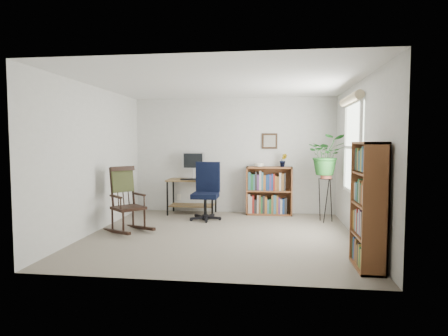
# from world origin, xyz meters

# --- Properties ---
(floor) EXTENTS (4.20, 4.00, 0.00)m
(floor) POSITION_xyz_m (0.00, 0.00, 0.00)
(floor) COLOR gray
(floor) RESTS_ON ground
(ceiling) EXTENTS (4.20, 4.00, 0.00)m
(ceiling) POSITION_xyz_m (0.00, 0.00, 2.40)
(ceiling) COLOR silver
(ceiling) RESTS_ON ground
(wall_back) EXTENTS (4.20, 0.00, 2.40)m
(wall_back) POSITION_xyz_m (0.00, 2.00, 1.20)
(wall_back) COLOR silver
(wall_back) RESTS_ON ground
(wall_front) EXTENTS (4.20, 0.00, 2.40)m
(wall_front) POSITION_xyz_m (0.00, -2.00, 1.20)
(wall_front) COLOR silver
(wall_front) RESTS_ON ground
(wall_left) EXTENTS (0.00, 4.00, 2.40)m
(wall_left) POSITION_xyz_m (-2.10, 0.00, 1.20)
(wall_left) COLOR silver
(wall_left) RESTS_ON ground
(wall_right) EXTENTS (0.00, 4.00, 2.40)m
(wall_right) POSITION_xyz_m (2.10, 0.00, 1.20)
(wall_right) COLOR silver
(wall_right) RESTS_ON ground
(window) EXTENTS (0.12, 1.20, 1.50)m
(window) POSITION_xyz_m (2.06, 0.30, 1.40)
(window) COLOR white
(window) RESTS_ON wall_right
(desk) EXTENTS (1.00, 0.55, 0.72)m
(desk) POSITION_xyz_m (-0.83, 1.70, 0.36)
(desk) COLOR brown
(desk) RESTS_ON floor
(monitor) EXTENTS (0.46, 0.16, 0.56)m
(monitor) POSITION_xyz_m (-0.83, 1.84, 1.00)
(monitor) COLOR #B9B9BE
(monitor) RESTS_ON desk
(keyboard) EXTENTS (0.40, 0.15, 0.02)m
(keyboard) POSITION_xyz_m (-0.83, 1.58, 0.73)
(keyboard) COLOR black
(keyboard) RESTS_ON desk
(office_chair) EXTENTS (0.65, 0.65, 1.12)m
(office_chair) POSITION_xyz_m (-0.46, 1.14, 0.56)
(office_chair) COLOR black
(office_chair) RESTS_ON floor
(rocking_chair) EXTENTS (1.09, 1.05, 1.10)m
(rocking_chair) POSITION_xyz_m (-1.55, 0.05, 0.55)
(rocking_chair) COLOR black
(rocking_chair) RESTS_ON floor
(low_bookshelf) EXTENTS (0.93, 0.31, 0.98)m
(low_bookshelf) POSITION_xyz_m (0.75, 1.82, 0.49)
(low_bookshelf) COLOR brown
(low_bookshelf) RESTS_ON floor
(tall_bookshelf) EXTENTS (0.28, 0.65, 1.49)m
(tall_bookshelf) POSITION_xyz_m (1.92, -1.32, 0.75)
(tall_bookshelf) COLOR brown
(tall_bookshelf) RESTS_ON floor
(plant_stand) EXTENTS (0.27, 0.27, 0.95)m
(plant_stand) POSITION_xyz_m (1.80, 1.25, 0.47)
(plant_stand) COLOR black
(plant_stand) RESTS_ON floor
(spider_plant) EXTENTS (1.69, 1.88, 1.46)m
(spider_plant) POSITION_xyz_m (1.80, 1.25, 1.61)
(spider_plant) COLOR #236524
(spider_plant) RESTS_ON plant_stand
(potted_plant_small) EXTENTS (0.13, 0.24, 0.11)m
(potted_plant_small) POSITION_xyz_m (1.03, 1.83, 1.04)
(potted_plant_small) COLOR #236524
(potted_plant_small) RESTS_ON low_bookshelf
(framed_picture) EXTENTS (0.32, 0.04, 0.32)m
(framed_picture) POSITION_xyz_m (0.75, 1.97, 1.51)
(framed_picture) COLOR black
(framed_picture) RESTS_ON wall_back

